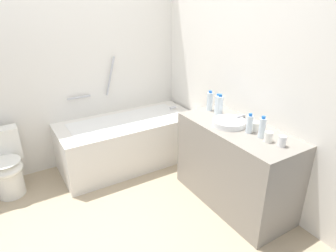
% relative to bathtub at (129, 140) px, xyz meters
% --- Properties ---
extents(ground_plane, '(3.95, 3.95, 0.00)m').
position_rel_bathtub_xyz_m(ground_plane, '(-0.61, -0.86, -0.31)').
color(ground_plane, tan).
extents(wall_back_tiled, '(3.35, 0.10, 2.47)m').
position_rel_bathtub_xyz_m(wall_back_tiled, '(-0.61, 0.42, 0.92)').
color(wall_back_tiled, white).
rests_on(wall_back_tiled, ground_plane).
extents(wall_right_mirror, '(0.10, 2.87, 2.47)m').
position_rel_bathtub_xyz_m(wall_right_mirror, '(0.92, -0.86, 0.92)').
color(wall_right_mirror, white).
rests_on(wall_right_mirror, ground_plane).
extents(bathtub, '(1.69, 0.74, 1.31)m').
position_rel_bathtub_xyz_m(bathtub, '(0.00, 0.00, 0.00)').
color(bathtub, white).
rests_on(bathtub, ground_plane).
extents(toilet, '(0.38, 0.49, 0.71)m').
position_rel_bathtub_xyz_m(toilet, '(-1.38, 0.09, 0.03)').
color(toilet, white).
rests_on(toilet, ground_plane).
extents(vanity_counter, '(0.56, 1.24, 0.84)m').
position_rel_bathtub_xyz_m(vanity_counter, '(0.59, -1.28, 0.11)').
color(vanity_counter, gray).
rests_on(vanity_counter, ground_plane).
extents(sink_basin, '(0.32, 0.32, 0.05)m').
position_rel_bathtub_xyz_m(sink_basin, '(0.54, -1.19, 0.55)').
color(sink_basin, white).
rests_on(sink_basin, vanity_counter).
extents(sink_faucet, '(0.12, 0.15, 0.07)m').
position_rel_bathtub_xyz_m(sink_faucet, '(0.73, -1.19, 0.56)').
color(sink_faucet, '#B1B1B6').
rests_on(sink_faucet, vanity_counter).
extents(water_bottle_0, '(0.07, 0.07, 0.22)m').
position_rel_bathtub_xyz_m(water_bottle_0, '(0.64, -0.90, 0.63)').
color(water_bottle_0, silver).
rests_on(water_bottle_0, vanity_counter).
extents(water_bottle_1, '(0.06, 0.06, 0.22)m').
position_rel_bathtub_xyz_m(water_bottle_1, '(0.64, -0.77, 0.63)').
color(water_bottle_1, silver).
rests_on(water_bottle_1, vanity_counter).
extents(water_bottle_2, '(0.06, 0.06, 0.18)m').
position_rel_bathtub_xyz_m(water_bottle_2, '(0.58, -1.41, 0.61)').
color(water_bottle_2, silver).
rests_on(water_bottle_2, vanity_counter).
extents(water_bottle_3, '(0.07, 0.07, 0.24)m').
position_rel_bathtub_xyz_m(water_bottle_3, '(0.60, -0.97, 0.64)').
color(water_bottle_3, silver).
rests_on(water_bottle_3, vanity_counter).
extents(water_bottle_4, '(0.06, 0.06, 0.20)m').
position_rel_bathtub_xyz_m(water_bottle_4, '(0.60, -1.54, 0.62)').
color(water_bottle_4, silver).
rests_on(water_bottle_4, vanity_counter).
extents(drinking_glass_0, '(0.06, 0.06, 0.09)m').
position_rel_bathtub_xyz_m(drinking_glass_0, '(0.61, -1.74, 0.57)').
color(drinking_glass_0, white).
rests_on(drinking_glass_0, vanity_counter).
extents(drinking_glass_1, '(0.07, 0.07, 0.09)m').
position_rel_bathtub_xyz_m(drinking_glass_1, '(0.58, -1.63, 0.57)').
color(drinking_glass_1, white).
rests_on(drinking_glass_1, vanity_counter).
extents(drinking_glass_2, '(0.08, 0.08, 0.08)m').
position_rel_bathtub_xyz_m(drinking_glass_2, '(0.66, -1.41, 0.57)').
color(drinking_glass_2, white).
rests_on(drinking_glass_2, vanity_counter).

